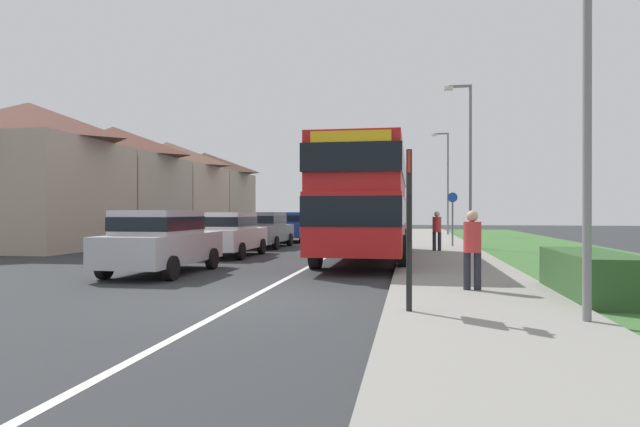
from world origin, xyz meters
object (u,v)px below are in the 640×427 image
pedestrian_walking_away (437,229)px  street_lamp_far (446,177)px  street_lamp_mid (468,155)px  parked_car_silver (161,239)px  bus_stop_sign (409,218)px  parked_car_white (228,232)px  street_lamp_near (579,38)px  parked_car_grey (264,228)px  cycle_route_sign (453,217)px  parked_car_blue (291,226)px  double_decker_bus (367,197)px  pedestrian_at_stop (472,246)px

pedestrian_walking_away → street_lamp_far: 16.08m
street_lamp_mid → pedestrian_walking_away: bearing=-129.1°
parked_car_silver → street_lamp_far: bearing=69.9°
bus_stop_sign → street_lamp_mid: 15.33m
parked_car_white → street_lamp_near: (8.93, -10.89, 3.18)m
pedestrian_walking_away → street_lamp_far: bearing=85.2°
parked_car_grey → street_lamp_near: (8.99, -16.00, 3.17)m
parked_car_grey → cycle_route_sign: bearing=5.5°
parked_car_grey → parked_car_blue: size_ratio=1.10×
parked_car_silver → street_lamp_mid: street_lamp_mid is taller
parked_car_white → parked_car_grey: size_ratio=0.94×
double_decker_bus → street_lamp_near: 10.82m
pedestrian_walking_away → street_lamp_near: bearing=-84.5°
parked_car_white → parked_car_blue: (0.12, 9.98, -0.00)m
parked_car_grey → street_lamp_mid: 9.56m
pedestrian_at_stop → parked_car_white: bearing=134.1°
bus_stop_sign → street_lamp_far: street_lamp_far is taller
pedestrian_walking_away → cycle_route_sign: cycle_route_sign is taller
street_lamp_near → street_lamp_mid: (0.02, 15.31, -0.04)m
double_decker_bus → street_lamp_near: size_ratio=1.37×
parked_car_silver → street_lamp_mid: 13.71m
parked_car_white → parked_car_blue: 9.98m
pedestrian_at_stop → street_lamp_near: 4.35m
pedestrian_walking_away → cycle_route_sign: (0.83, 3.16, 0.45)m
pedestrian_walking_away → street_lamp_mid: bearing=50.9°
parked_car_silver → parked_car_grey: size_ratio=0.97×
street_lamp_far → bus_stop_sign: bearing=-94.6°
double_decker_bus → pedestrian_walking_away: (2.47, 3.71, -1.17)m
street_lamp_near → street_lamp_mid: 15.31m
bus_stop_sign → street_lamp_near: (2.34, -0.36, 2.53)m
pedestrian_walking_away → bus_stop_sign: (-1.02, -13.30, 0.56)m
pedestrian_walking_away → street_lamp_far: street_lamp_far is taller
street_lamp_near → street_lamp_far: 29.39m
pedestrian_walking_away → street_lamp_near: size_ratio=0.24×
double_decker_bus → street_lamp_mid: (3.80, 5.36, 1.89)m
parked_car_silver → pedestrian_walking_away: 11.23m
parked_car_grey → cycle_route_sign: 8.55m
cycle_route_sign → street_lamp_near: 17.03m
street_lamp_near → parked_car_white: bearing=129.4°
parked_car_white → street_lamp_near: bearing=-50.6°
street_lamp_mid → parked_car_white: bearing=-153.7°
street_lamp_near → parked_car_silver: bearing=149.0°
street_lamp_far → parked_car_white: bearing=-115.8°
parked_car_grey → pedestrian_at_stop: (7.86, -13.17, 0.07)m
pedestrian_walking_away → cycle_route_sign: size_ratio=0.66×
parked_car_white → bus_stop_sign: size_ratio=1.61×
parked_car_silver → pedestrian_walking_away: (7.51, 8.35, 0.05)m
parked_car_grey → street_lamp_mid: size_ratio=0.64×
parked_car_grey → street_lamp_near: 18.63m
parked_car_blue → parked_car_silver: bearing=-90.1°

